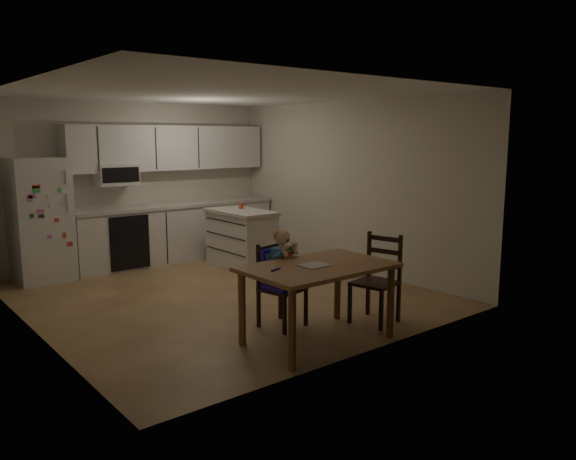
# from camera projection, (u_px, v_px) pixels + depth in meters

# --- Properties ---
(room) EXTENTS (4.52, 5.01, 2.51)m
(room) POSITION_uv_depth(u_px,v_px,m) (200.00, 193.00, 7.30)
(room) COLOR brown
(room) RESTS_ON ground
(refrigerator) EXTENTS (0.72, 0.70, 1.70)m
(refrigerator) POSITION_uv_depth(u_px,v_px,m) (40.00, 220.00, 7.69)
(refrigerator) COLOR silver
(refrigerator) RESTS_ON ground
(kitchen_run) EXTENTS (3.37, 0.62, 2.15)m
(kitchen_run) POSITION_uv_depth(u_px,v_px,m) (173.00, 206.00, 9.03)
(kitchen_run) COLOR silver
(kitchen_run) RESTS_ON ground
(kitchen_island) EXTENTS (0.63, 1.20, 0.88)m
(kitchen_island) POSITION_uv_depth(u_px,v_px,m) (241.00, 239.00, 8.53)
(kitchen_island) COLOR silver
(kitchen_island) RESTS_ON ground
(red_cup) EXTENTS (0.07, 0.07, 0.09)m
(red_cup) POSITION_uv_depth(u_px,v_px,m) (241.00, 206.00, 8.62)
(red_cup) COLOR #BA381E
(red_cup) RESTS_ON kitchen_island
(dining_table) EXTENTS (1.42, 0.92, 0.76)m
(dining_table) POSITION_uv_depth(u_px,v_px,m) (318.00, 275.00, 5.40)
(dining_table) COLOR brown
(dining_table) RESTS_ON ground
(napkin) EXTENTS (0.26, 0.22, 0.01)m
(napkin) POSITION_uv_depth(u_px,v_px,m) (314.00, 265.00, 5.35)
(napkin) COLOR silver
(napkin) RESTS_ON dining_table
(toddler_spoon) EXTENTS (0.12, 0.06, 0.02)m
(toddler_spoon) POSITION_uv_depth(u_px,v_px,m) (275.00, 270.00, 5.16)
(toddler_spoon) COLOR #2613C4
(toddler_spoon) RESTS_ON dining_table
(chair_booster) EXTENTS (0.46, 0.46, 1.04)m
(chair_booster) POSITION_uv_depth(u_px,v_px,m) (279.00, 268.00, 5.85)
(chair_booster) COLOR black
(chair_booster) RESTS_ON ground
(chair_side) EXTENTS (0.50, 0.50, 0.95)m
(chair_side) POSITION_uv_depth(u_px,v_px,m) (379.00, 272.00, 6.04)
(chair_side) COLOR black
(chair_side) RESTS_ON ground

